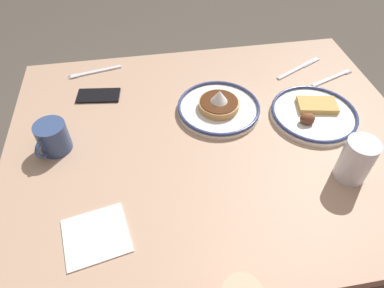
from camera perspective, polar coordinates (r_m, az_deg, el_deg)
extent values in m
plane|color=#50483E|center=(1.64, 2.28, -16.96)|extent=(6.00, 6.00, 0.00)
cube|color=tan|center=(1.05, 3.40, 0.49)|extent=(1.24, 0.98, 0.04)
cylinder|color=#967861|center=(1.71, 17.09, 3.10)|extent=(0.07, 0.07, 0.69)
cylinder|color=#967861|center=(1.59, -18.37, -1.13)|extent=(0.07, 0.07, 0.69)
cylinder|color=#967861|center=(1.36, 29.30, -19.37)|extent=(0.07, 0.07, 0.69)
cylinder|color=silver|center=(1.12, 4.45, 5.83)|extent=(0.27, 0.27, 0.01)
torus|color=navy|center=(1.11, 4.48, 6.29)|extent=(0.27, 0.27, 0.01)
cylinder|color=tan|center=(1.11, 4.48, 6.33)|extent=(0.13, 0.13, 0.01)
cylinder|color=tan|center=(1.11, 4.52, 6.81)|extent=(0.13, 0.13, 0.01)
cylinder|color=#4C2814|center=(1.10, 4.54, 7.11)|extent=(0.12, 0.12, 0.00)
cone|color=white|center=(1.09, 4.61, 7.99)|extent=(0.05, 0.05, 0.04)
cylinder|color=white|center=(1.16, 19.64, 4.59)|extent=(0.27, 0.27, 0.01)
torus|color=navy|center=(1.16, 19.78, 5.03)|extent=(0.27, 0.27, 0.01)
cube|color=tan|center=(1.18, 20.21, 6.14)|extent=(0.14, 0.10, 0.02)
ellipsoid|color=brown|center=(1.11, 18.68, 4.08)|extent=(0.04, 0.03, 0.03)
ellipsoid|color=brown|center=(1.11, 19.02, 3.66)|extent=(0.03, 0.02, 0.02)
ellipsoid|color=brown|center=(1.11, 18.89, 4.07)|extent=(0.04, 0.03, 0.03)
cylinder|color=#334772|center=(1.05, -22.22, 1.07)|extent=(0.09, 0.09, 0.09)
torus|color=#334772|center=(1.03, -23.60, -0.61)|extent=(0.04, 0.06, 0.06)
cylinder|color=brown|center=(1.03, -22.67, 2.20)|extent=(0.08, 0.08, 0.01)
cylinder|color=silver|center=(0.99, 25.78, -2.44)|extent=(0.08, 0.08, 0.13)
cylinder|color=black|center=(1.00, 25.43, -3.17)|extent=(0.07, 0.07, 0.09)
cube|color=black|center=(1.22, -15.38, 7.83)|extent=(0.15, 0.09, 0.01)
cube|color=white|center=(0.87, -15.76, -14.54)|extent=(0.17, 0.17, 0.00)
cube|color=silver|center=(1.34, -15.72, 11.60)|extent=(0.19, 0.05, 0.01)
cube|color=silver|center=(1.35, -19.32, 10.87)|extent=(0.03, 0.01, 0.00)
cube|color=silver|center=(1.34, -19.28, 10.74)|extent=(0.03, 0.01, 0.00)
cube|color=silver|center=(1.34, -19.25, 10.60)|extent=(0.03, 0.01, 0.00)
cube|color=silver|center=(1.33, -19.21, 10.46)|extent=(0.03, 0.01, 0.00)
cube|color=silver|center=(1.36, 22.29, 10.18)|extent=(0.18, 0.08, 0.01)
cube|color=silver|center=(1.41, 24.82, 10.83)|extent=(0.03, 0.01, 0.00)
cube|color=silver|center=(1.42, 24.64, 10.97)|extent=(0.03, 0.01, 0.00)
cube|color=silver|center=(1.42, 24.47, 11.10)|extent=(0.03, 0.01, 0.00)
cube|color=silver|center=(1.42, 24.29, 11.23)|extent=(0.03, 0.01, 0.00)
cube|color=silver|center=(1.36, 16.93, 11.81)|extent=(0.17, 0.10, 0.01)
cube|color=silver|center=(1.42, 19.18, 12.84)|extent=(0.09, 0.06, 0.00)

